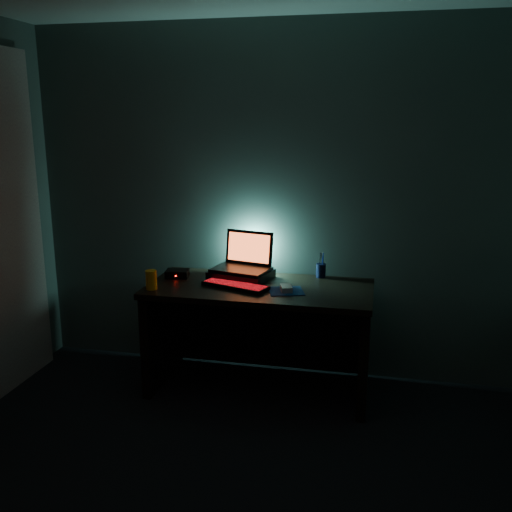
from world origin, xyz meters
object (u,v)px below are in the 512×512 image
(mouse, at_px, (286,288))
(pen_cup, at_px, (321,271))
(juice_glass, at_px, (151,280))
(laptop, at_px, (244,261))
(router, at_px, (177,274))
(keyboard, at_px, (235,286))

(mouse, xyz_separation_m, pen_cup, (0.19, 0.38, 0.03))
(mouse, height_order, juice_glass, juice_glass)
(laptop, distance_m, router, 0.48)
(mouse, distance_m, pen_cup, 0.42)
(keyboard, bearing_deg, mouse, 17.60)
(laptop, height_order, juice_glass, laptop)
(mouse, bearing_deg, juice_glass, 171.46)
(pen_cup, height_order, router, pen_cup)
(laptop, xyz_separation_m, mouse, (0.34, -0.27, -0.10))
(laptop, xyz_separation_m, pen_cup, (0.53, 0.11, -0.07))
(laptop, relative_size, juice_glass, 3.36)
(mouse, distance_m, juice_glass, 0.89)
(keyboard, bearing_deg, pen_cup, 54.51)
(mouse, distance_m, router, 0.82)
(router, bearing_deg, juice_glass, -111.38)
(keyboard, relative_size, juice_glass, 3.74)
(keyboard, distance_m, mouse, 0.34)
(juice_glass, xyz_separation_m, router, (0.07, 0.31, -0.04))
(pen_cup, distance_m, router, 1.01)
(pen_cup, bearing_deg, laptop, -168.61)
(laptop, bearing_deg, juice_glass, -128.93)
(keyboard, bearing_deg, laptop, 109.82)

